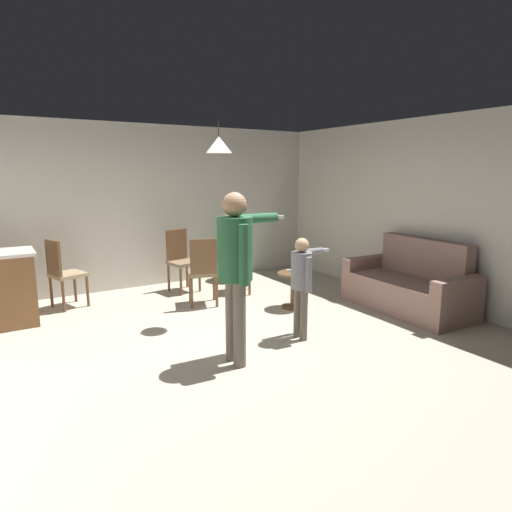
{
  "coord_description": "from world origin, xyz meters",
  "views": [
    {
      "loc": [
        -2.28,
        -4.09,
        1.92
      ],
      "look_at": [
        0.23,
        0.03,
        1.0
      ],
      "focal_mm": 30.86,
      "sensor_mm": 36.0,
      "label": 1
    }
  ],
  "objects_px": {
    "person_adult": "(236,260)",
    "dining_chair_near_wall": "(203,269)",
    "person_child": "(302,277)",
    "spare_remote_on_table": "(291,271)",
    "dining_chair_by_counter": "(181,258)",
    "potted_plant_corner": "(232,253)",
    "side_table_by_couch": "(293,286)",
    "couch_floral": "(410,287)",
    "dining_chair_spare": "(243,259)",
    "dining_chair_centre_back": "(63,271)"
  },
  "relations": [
    {
      "from": "dining_chair_by_counter",
      "to": "dining_chair_near_wall",
      "type": "distance_m",
      "value": 0.96
    },
    {
      "from": "dining_chair_by_counter",
      "to": "dining_chair_near_wall",
      "type": "relative_size",
      "value": 1.0
    },
    {
      "from": "dining_chair_spare",
      "to": "spare_remote_on_table",
      "type": "relative_size",
      "value": 7.69
    },
    {
      "from": "dining_chair_near_wall",
      "to": "dining_chair_centre_back",
      "type": "xyz_separation_m",
      "value": [
        -1.75,
        0.94,
        0.0
      ]
    },
    {
      "from": "couch_floral",
      "to": "person_child",
      "type": "xyz_separation_m",
      "value": [
        -1.98,
        -0.09,
        0.41
      ]
    },
    {
      "from": "side_table_by_couch",
      "to": "dining_chair_centre_back",
      "type": "distance_m",
      "value": 3.27
    },
    {
      "from": "dining_chair_centre_back",
      "to": "potted_plant_corner",
      "type": "height_order",
      "value": "dining_chair_centre_back"
    },
    {
      "from": "dining_chair_by_counter",
      "to": "potted_plant_corner",
      "type": "bearing_deg",
      "value": -179.59
    },
    {
      "from": "person_adult",
      "to": "potted_plant_corner",
      "type": "distance_m",
      "value": 3.59
    },
    {
      "from": "couch_floral",
      "to": "potted_plant_corner",
      "type": "relative_size",
      "value": 2.1
    },
    {
      "from": "potted_plant_corner",
      "to": "spare_remote_on_table",
      "type": "height_order",
      "value": "potted_plant_corner"
    },
    {
      "from": "couch_floral",
      "to": "dining_chair_near_wall",
      "type": "distance_m",
      "value": 2.95
    },
    {
      "from": "couch_floral",
      "to": "person_adult",
      "type": "xyz_separation_m",
      "value": [
        -2.94,
        -0.28,
        0.74
      ]
    },
    {
      "from": "person_child",
      "to": "dining_chair_spare",
      "type": "height_order",
      "value": "person_child"
    },
    {
      "from": "dining_chair_centre_back",
      "to": "spare_remote_on_table",
      "type": "height_order",
      "value": "dining_chair_centre_back"
    },
    {
      "from": "couch_floral",
      "to": "dining_chair_near_wall",
      "type": "height_order",
      "value": "same"
    },
    {
      "from": "dining_chair_by_counter",
      "to": "spare_remote_on_table",
      "type": "relative_size",
      "value": 7.69
    },
    {
      "from": "side_table_by_couch",
      "to": "dining_chair_by_counter",
      "type": "height_order",
      "value": "dining_chair_by_counter"
    },
    {
      "from": "couch_floral",
      "to": "dining_chair_centre_back",
      "type": "bearing_deg",
      "value": 60.29
    },
    {
      "from": "dining_chair_spare",
      "to": "potted_plant_corner",
      "type": "bearing_deg",
      "value": 14.31
    },
    {
      "from": "side_table_by_couch",
      "to": "spare_remote_on_table",
      "type": "xyz_separation_m",
      "value": [
        0.0,
        0.05,
        0.21
      ]
    },
    {
      "from": "dining_chair_centre_back",
      "to": "potted_plant_corner",
      "type": "xyz_separation_m",
      "value": [
        2.85,
        0.25,
        -0.06
      ]
    },
    {
      "from": "dining_chair_near_wall",
      "to": "spare_remote_on_table",
      "type": "height_order",
      "value": "dining_chair_near_wall"
    },
    {
      "from": "dining_chair_by_counter",
      "to": "dining_chair_spare",
      "type": "bearing_deg",
      "value": 130.98
    },
    {
      "from": "spare_remote_on_table",
      "to": "dining_chair_near_wall",
      "type": "bearing_deg",
      "value": 145.58
    },
    {
      "from": "dining_chair_near_wall",
      "to": "dining_chair_by_counter",
      "type": "bearing_deg",
      "value": 106.94
    },
    {
      "from": "person_child",
      "to": "spare_remote_on_table",
      "type": "xyz_separation_m",
      "value": [
        0.61,
        1.05,
        -0.2
      ]
    },
    {
      "from": "dining_chair_by_counter",
      "to": "person_adult",
      "type": "bearing_deg",
      "value": 67.43
    },
    {
      "from": "side_table_by_couch",
      "to": "person_adult",
      "type": "height_order",
      "value": "person_adult"
    },
    {
      "from": "person_child",
      "to": "dining_chair_spare",
      "type": "bearing_deg",
      "value": 169.91
    },
    {
      "from": "dining_chair_spare",
      "to": "potted_plant_corner",
      "type": "relative_size",
      "value": 1.14
    },
    {
      "from": "potted_plant_corner",
      "to": "dining_chair_centre_back",
      "type": "bearing_deg",
      "value": -175.08
    },
    {
      "from": "potted_plant_corner",
      "to": "spare_remote_on_table",
      "type": "relative_size",
      "value": 6.72
    },
    {
      "from": "potted_plant_corner",
      "to": "spare_remote_on_table",
      "type": "distance_m",
      "value": 1.9
    },
    {
      "from": "dining_chair_near_wall",
      "to": "dining_chair_centre_back",
      "type": "bearing_deg",
      "value": 171.42
    },
    {
      "from": "dining_chair_centre_back",
      "to": "spare_remote_on_table",
      "type": "bearing_deg",
      "value": 40.97
    },
    {
      "from": "side_table_by_couch",
      "to": "person_adult",
      "type": "xyz_separation_m",
      "value": [
        -1.57,
        -1.2,
        0.75
      ]
    },
    {
      "from": "side_table_by_couch",
      "to": "dining_chair_by_counter",
      "type": "distance_m",
      "value": 2.0
    },
    {
      "from": "person_adult",
      "to": "dining_chair_spare",
      "type": "bearing_deg",
      "value": 152.03
    },
    {
      "from": "couch_floral",
      "to": "dining_chair_by_counter",
      "type": "relative_size",
      "value": 1.84
    },
    {
      "from": "couch_floral",
      "to": "dining_chair_near_wall",
      "type": "xyz_separation_m",
      "value": [
        -2.41,
        1.68,
        0.21
      ]
    },
    {
      "from": "person_adult",
      "to": "dining_chair_spare",
      "type": "xyz_separation_m",
      "value": [
        1.39,
        2.3,
        -0.53
      ]
    },
    {
      "from": "dining_chair_spare",
      "to": "person_adult",
      "type": "bearing_deg",
      "value": 179.57
    },
    {
      "from": "person_adult",
      "to": "dining_chair_near_wall",
      "type": "xyz_separation_m",
      "value": [
        0.53,
        1.96,
        -0.53
      ]
    },
    {
      "from": "person_adult",
      "to": "dining_chair_by_counter",
      "type": "relative_size",
      "value": 1.73
    },
    {
      "from": "side_table_by_couch",
      "to": "dining_chair_centre_back",
      "type": "relative_size",
      "value": 0.52
    },
    {
      "from": "spare_remote_on_table",
      "to": "potted_plant_corner",
      "type": "bearing_deg",
      "value": 88.2
    },
    {
      "from": "dining_chair_centre_back",
      "to": "couch_floral",
      "type": "bearing_deg",
      "value": 39.42
    },
    {
      "from": "side_table_by_couch",
      "to": "dining_chair_spare",
      "type": "distance_m",
      "value": 1.14
    },
    {
      "from": "dining_chair_by_counter",
      "to": "spare_remote_on_table",
      "type": "height_order",
      "value": "dining_chair_by_counter"
    }
  ]
}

